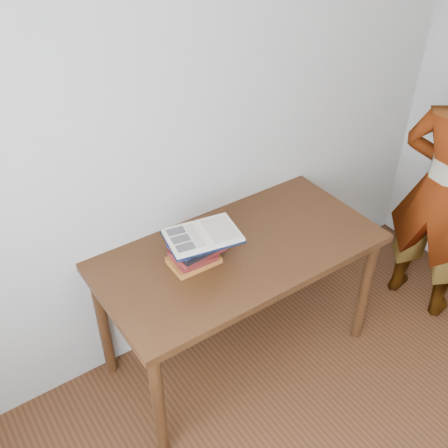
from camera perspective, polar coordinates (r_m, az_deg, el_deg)
desk at (r=2.75m, az=1.73°, el=-4.28°), size 1.48×0.74×0.79m
book_stack at (r=2.56m, az=-3.14°, el=-3.06°), size 0.27×0.19×0.15m
open_book at (r=2.51m, az=-2.33°, el=-1.27°), size 0.39×0.30×0.03m
reader at (r=3.31m, az=22.91°, el=3.21°), size 0.50×0.67×1.66m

